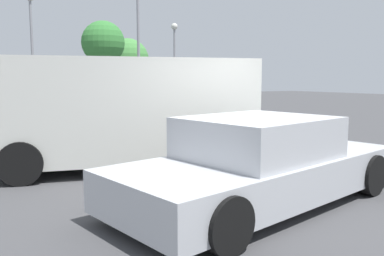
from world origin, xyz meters
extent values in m
plane|color=#424244|center=(0.00, 0.00, 0.00)|extent=(80.00, 80.00, 0.00)
cube|color=#B7BABF|center=(0.07, -0.28, 0.43)|extent=(4.94, 2.71, 0.54)
cube|color=#B7BABF|center=(-0.03, -0.30, 0.99)|extent=(2.25, 2.04, 0.58)
cube|color=slate|center=(0.89, -0.12, 0.99)|extent=(0.36, 1.54, 0.48)
cube|color=slate|center=(-0.94, -0.48, 0.99)|extent=(0.36, 1.54, 0.48)
cylinder|color=black|center=(1.50, 0.89, 0.32)|extent=(0.67, 0.34, 0.64)
cylinder|color=black|center=(1.84, -0.81, 0.32)|extent=(0.67, 0.34, 0.64)
cylinder|color=black|center=(-1.70, 0.25, 0.32)|extent=(0.67, 0.34, 0.64)
cylinder|color=black|center=(-1.36, -1.45, 0.32)|extent=(0.67, 0.34, 0.64)
cube|color=silver|center=(-0.71, 3.05, 1.21)|extent=(5.40, 3.28, 1.99)
cube|color=slate|center=(1.69, 2.42, 1.65)|extent=(0.49, 1.72, 0.79)
cylinder|color=black|center=(1.39, 3.52, 0.38)|extent=(0.80, 0.43, 0.76)
cylinder|color=black|center=(0.90, 1.61, 0.38)|extent=(0.80, 0.43, 0.76)
cylinder|color=black|center=(-2.32, 4.49, 0.38)|extent=(0.80, 0.43, 0.76)
cylinder|color=black|center=(-2.82, 2.58, 0.38)|extent=(0.80, 0.43, 0.76)
cylinder|color=navy|center=(-2.71, 7.30, 0.40)|extent=(0.13, 0.13, 0.81)
cylinder|color=navy|center=(-2.76, 7.13, 0.40)|extent=(0.13, 0.13, 0.81)
cylinder|color=#339959|center=(-2.66, 7.45, 1.04)|extent=(0.09, 0.09, 0.67)
cylinder|color=gray|center=(4.28, 14.22, 3.06)|extent=(0.14, 0.14, 6.13)
cylinder|color=gray|center=(9.33, 19.95, 2.60)|extent=(0.14, 0.14, 5.21)
sphere|color=silver|center=(9.33, 19.95, 5.34)|extent=(0.44, 0.44, 0.44)
cylinder|color=gray|center=(0.08, 19.42, 3.07)|extent=(0.14, 0.14, 6.14)
cylinder|color=brown|center=(7.83, 24.89, 1.01)|extent=(0.29, 0.29, 2.02)
sphere|color=#478C42|center=(7.83, 24.89, 3.26)|extent=(3.31, 3.31, 3.31)
cylinder|color=brown|center=(4.17, 19.46, 1.51)|extent=(0.33, 0.33, 3.02)
sphere|color=#387F38|center=(4.17, 19.46, 4.00)|extent=(2.61, 2.61, 2.61)
camera|label=1|loc=(-3.68, -4.70, 1.82)|focal=37.51mm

